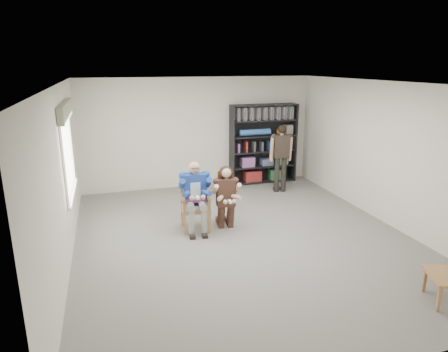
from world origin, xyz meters
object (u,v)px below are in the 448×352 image
object	(u,v)px
seated_man	(195,196)
kneeling_woman	(226,198)
bookshelf	(263,144)
armchair	(195,204)
standing_man	(281,159)

from	to	relation	value
seated_man	kneeling_woman	world-z (taller)	seated_man
kneeling_woman	seated_man	bearing A→B (deg)	174.18
kneeling_woman	bookshelf	size ratio (longest dim) A/B	0.59
armchair	bookshelf	distance (m)	3.63
kneeling_woman	standing_man	distance (m)	2.71
kneeling_woman	standing_man	world-z (taller)	standing_man
seated_man	kneeling_woman	size ratio (longest dim) A/B	1.09
armchair	standing_man	size ratio (longest dim) A/B	0.62
seated_man	bookshelf	xyz separation A→B (m)	(2.45, 2.62, 0.37)
bookshelf	armchair	bearing A→B (deg)	-133.15
kneeling_woman	bookshelf	world-z (taller)	bookshelf
armchair	bookshelf	size ratio (longest dim) A/B	0.50
bookshelf	standing_man	distance (m)	0.93
bookshelf	kneeling_woman	bearing A→B (deg)	-124.40
armchair	standing_man	xyz separation A→B (m)	(2.56, 1.71, 0.32)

